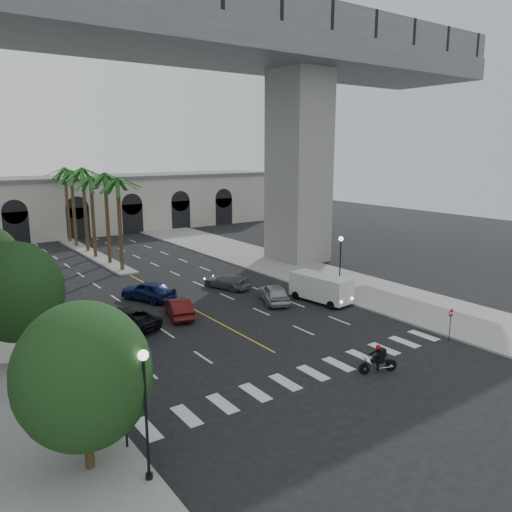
{
  "coord_description": "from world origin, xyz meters",
  "views": [
    {
      "loc": [
        -17.77,
        -20.97,
        12.36
      ],
      "look_at": [
        1.37,
        6.0,
        5.28
      ],
      "focal_mm": 35.0,
      "sensor_mm": 36.0,
      "label": 1
    }
  ],
  "objects_px": {
    "traffic_signal_far": "(93,362)",
    "car_b": "(179,308)",
    "traffic_signal_near": "(124,395)",
    "do_not_enter_sign": "(451,318)",
    "motorcycle_rider": "(379,360)",
    "car_a": "(274,293)",
    "car_c": "(124,318)",
    "pedestrian_a": "(18,379)",
    "car_d": "(227,281)",
    "lamp_post_left_far": "(26,282)",
    "lamp_post_right": "(340,262)",
    "car_e": "(148,291)",
    "cargo_van": "(321,287)",
    "lamp_post_left_near": "(146,404)"
  },
  "relations": [
    {
      "from": "car_b",
      "to": "car_a",
      "type": "bearing_deg",
      "value": -173.05
    },
    {
      "from": "lamp_post_right",
      "to": "cargo_van",
      "type": "xyz_separation_m",
      "value": [
        -1.89,
        0.21,
        -1.96
      ]
    },
    {
      "from": "car_e",
      "to": "pedestrian_a",
      "type": "distance_m",
      "value": 17.02
    },
    {
      "from": "traffic_signal_near",
      "to": "motorcycle_rider",
      "type": "distance_m",
      "value": 14.53
    },
    {
      "from": "car_e",
      "to": "traffic_signal_far",
      "type": "bearing_deg",
      "value": 34.58
    },
    {
      "from": "traffic_signal_near",
      "to": "cargo_van",
      "type": "height_order",
      "value": "traffic_signal_near"
    },
    {
      "from": "lamp_post_right",
      "to": "traffic_signal_near",
      "type": "relative_size",
      "value": 1.47
    },
    {
      "from": "car_b",
      "to": "cargo_van",
      "type": "bearing_deg",
      "value": 178.76
    },
    {
      "from": "traffic_signal_near",
      "to": "pedestrian_a",
      "type": "bearing_deg",
      "value": 110.56
    },
    {
      "from": "traffic_signal_near",
      "to": "do_not_enter_sign",
      "type": "height_order",
      "value": "traffic_signal_near"
    },
    {
      "from": "car_b",
      "to": "do_not_enter_sign",
      "type": "height_order",
      "value": "do_not_enter_sign"
    },
    {
      "from": "traffic_signal_far",
      "to": "car_c",
      "type": "height_order",
      "value": "traffic_signal_far"
    },
    {
      "from": "traffic_signal_near",
      "to": "car_b",
      "type": "xyz_separation_m",
      "value": [
        9.48,
        14.06,
        -1.78
      ]
    },
    {
      "from": "traffic_signal_near",
      "to": "do_not_enter_sign",
      "type": "bearing_deg",
      "value": -1.57
    },
    {
      "from": "car_e",
      "to": "traffic_signal_near",
      "type": "bearing_deg",
      "value": 40.13
    },
    {
      "from": "car_a",
      "to": "car_d",
      "type": "relative_size",
      "value": 0.98
    },
    {
      "from": "motorcycle_rider",
      "to": "car_a",
      "type": "relative_size",
      "value": 0.49
    },
    {
      "from": "lamp_post_right",
      "to": "lamp_post_left_far",
      "type": "bearing_deg",
      "value": 160.67
    },
    {
      "from": "cargo_van",
      "to": "pedestrian_a",
      "type": "xyz_separation_m",
      "value": [
        -23.6,
        -3.26,
        -0.23
      ]
    },
    {
      "from": "car_c",
      "to": "car_d",
      "type": "relative_size",
      "value": 1.18
    },
    {
      "from": "traffic_signal_far",
      "to": "car_b",
      "type": "relative_size",
      "value": 0.82
    },
    {
      "from": "traffic_signal_far",
      "to": "motorcycle_rider",
      "type": "relative_size",
      "value": 1.64
    },
    {
      "from": "motorcycle_rider",
      "to": "pedestrian_a",
      "type": "bearing_deg",
      "value": 173.9
    },
    {
      "from": "lamp_post_left_far",
      "to": "motorcycle_rider",
      "type": "height_order",
      "value": "lamp_post_left_far"
    },
    {
      "from": "lamp_post_right",
      "to": "do_not_enter_sign",
      "type": "distance_m",
      "value": 11.25
    },
    {
      "from": "lamp_post_left_far",
      "to": "lamp_post_left_near",
      "type": "bearing_deg",
      "value": -90.0
    },
    {
      "from": "traffic_signal_near",
      "to": "lamp_post_right",
      "type": "bearing_deg",
      "value": 24.82
    },
    {
      "from": "car_e",
      "to": "cargo_van",
      "type": "height_order",
      "value": "cargo_van"
    },
    {
      "from": "car_a",
      "to": "car_b",
      "type": "relative_size",
      "value": 1.03
    },
    {
      "from": "car_e",
      "to": "pedestrian_a",
      "type": "bearing_deg",
      "value": 20.37
    },
    {
      "from": "pedestrian_a",
      "to": "car_d",
      "type": "bearing_deg",
      "value": 5.11
    },
    {
      "from": "lamp_post_left_near",
      "to": "lamp_post_right",
      "type": "bearing_deg",
      "value": 29.69
    },
    {
      "from": "car_c",
      "to": "pedestrian_a",
      "type": "height_order",
      "value": "pedestrian_a"
    },
    {
      "from": "traffic_signal_near",
      "to": "cargo_van",
      "type": "relative_size",
      "value": 0.66
    },
    {
      "from": "car_e",
      "to": "do_not_enter_sign",
      "type": "bearing_deg",
      "value": 97.84
    },
    {
      "from": "lamp_post_right",
      "to": "motorcycle_rider",
      "type": "xyz_separation_m",
      "value": [
        -8.32,
        -11.6,
        -2.46
      ]
    },
    {
      "from": "cargo_van",
      "to": "car_d",
      "type": "bearing_deg",
      "value": 108.84
    },
    {
      "from": "traffic_signal_far",
      "to": "car_a",
      "type": "xyz_separation_m",
      "value": [
        17.58,
        8.88,
        -1.73
      ]
    },
    {
      "from": "lamp_post_right",
      "to": "do_not_enter_sign",
      "type": "relative_size",
      "value": 2.41
    },
    {
      "from": "lamp_post_left_near",
      "to": "car_b",
      "type": "relative_size",
      "value": 1.21
    },
    {
      "from": "traffic_signal_far",
      "to": "car_d",
      "type": "bearing_deg",
      "value": 41.49
    },
    {
      "from": "lamp_post_left_near",
      "to": "car_b",
      "type": "distance_m",
      "value": 19.29
    },
    {
      "from": "car_d",
      "to": "car_e",
      "type": "height_order",
      "value": "car_e"
    },
    {
      "from": "do_not_enter_sign",
      "to": "lamp_post_right",
      "type": "bearing_deg",
      "value": 81.22
    },
    {
      "from": "traffic_signal_far",
      "to": "traffic_signal_near",
      "type": "bearing_deg",
      "value": -90.0
    },
    {
      "from": "lamp_post_left_far",
      "to": "car_d",
      "type": "bearing_deg",
      "value": 1.01
    },
    {
      "from": "traffic_signal_far",
      "to": "car_d",
      "type": "xyz_separation_m",
      "value": [
        16.73,
        14.8,
        -1.83
      ]
    },
    {
      "from": "lamp_post_left_near",
      "to": "car_a",
      "type": "bearing_deg",
      "value": 41.02
    },
    {
      "from": "car_b",
      "to": "car_d",
      "type": "xyz_separation_m",
      "value": [
        7.25,
        4.74,
        -0.05
      ]
    },
    {
      "from": "motorcycle_rider",
      "to": "lamp_post_right",
      "type": "bearing_deg",
      "value": 74.73
    }
  ]
}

